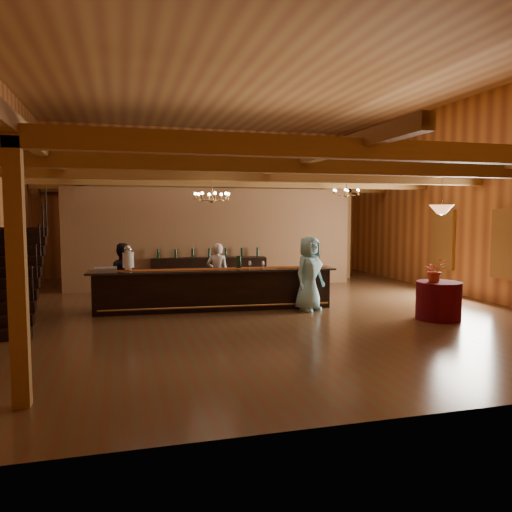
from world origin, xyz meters
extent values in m
plane|color=brown|center=(0.00, 0.00, 0.00)|extent=(14.00, 14.00, 0.00)
plane|color=#AA7C41|center=(0.00, 0.00, 5.50)|extent=(14.00, 14.00, 0.00)
cube|color=#BB7435|center=(0.00, 7.00, 2.75)|extent=(12.00, 0.10, 5.50)
cube|color=#BB7435|center=(0.00, -7.00, 2.75)|extent=(12.00, 0.10, 5.50)
cube|color=#BB7435|center=(6.00, 0.00, 2.75)|extent=(0.10, 14.00, 5.50)
cube|color=brown|center=(0.00, -5.50, 3.20)|extent=(11.90, 0.20, 0.28)
cube|color=brown|center=(0.00, -3.00, 3.20)|extent=(11.90, 0.20, 0.28)
cube|color=brown|center=(0.00, -0.50, 3.20)|extent=(11.90, 0.20, 0.28)
cube|color=brown|center=(0.00, 2.00, 3.20)|extent=(11.90, 0.20, 0.28)
cube|color=brown|center=(0.00, 4.50, 3.20)|extent=(11.90, 0.20, 0.28)
cube|color=brown|center=(0.00, 6.80, 3.20)|extent=(11.90, 0.20, 0.28)
cube|color=brown|center=(-4.50, 0.00, 3.34)|extent=(0.18, 13.90, 0.22)
cube|color=brown|center=(0.00, 0.00, 3.34)|extent=(0.18, 13.90, 0.22)
cube|color=brown|center=(4.50, 0.00, 3.34)|extent=(0.18, 13.90, 0.22)
cube|color=brown|center=(-4.50, 4.50, 1.60)|extent=(0.20, 0.20, 3.20)
cube|color=brown|center=(4.50, 4.50, 1.60)|extent=(0.20, 0.20, 3.20)
cube|color=brown|center=(-4.50, -5.50, 1.60)|extent=(0.20, 0.20, 3.20)
cube|color=brown|center=(-0.50, 3.50, 1.55)|extent=(9.00, 0.18, 3.10)
cube|color=white|center=(5.95, -1.60, 1.55)|extent=(0.12, 1.05, 1.75)
cube|color=white|center=(5.95, 1.00, 1.55)|extent=(0.12, 1.05, 1.75)
cube|color=black|center=(-5.45, -2.00, 0.10)|extent=(1.00, 0.28, 0.20)
cube|color=black|center=(-5.45, -1.72, 0.30)|extent=(1.00, 0.28, 0.20)
cube|color=black|center=(-5.45, -1.44, 0.50)|extent=(1.00, 0.28, 0.20)
cube|color=black|center=(-5.45, -1.16, 0.70)|extent=(1.00, 0.28, 0.20)
cube|color=black|center=(-5.45, -0.88, 0.90)|extent=(1.00, 0.28, 0.20)
cube|color=black|center=(-5.45, -0.60, 1.10)|extent=(1.00, 0.28, 0.20)
cube|color=black|center=(-5.45, -0.32, 1.30)|extent=(1.00, 0.28, 0.20)
cube|color=black|center=(-5.45, -0.04, 1.50)|extent=(1.00, 0.28, 0.20)
cube|color=black|center=(-5.45, 0.24, 1.70)|extent=(1.00, 0.28, 0.20)
cube|color=black|center=(-5.45, 0.52, 1.90)|extent=(1.00, 0.28, 0.20)
cube|color=black|center=(1.00, 5.50, 0.55)|extent=(1.20, 0.60, 1.10)
cube|color=#9C6639|center=(-2.00, 5.50, 0.50)|extent=(1.00, 0.60, 1.00)
cube|color=black|center=(-1.16, -0.14, 0.47)|extent=(5.64, 1.00, 0.93)
cube|color=black|center=(-1.16, -0.14, 0.96)|extent=(5.93, 1.14, 0.05)
cube|color=#790505|center=(-1.16, -0.14, 0.99)|extent=(5.53, 0.76, 0.01)
cylinder|color=#A98046|center=(-1.16, -0.51, 0.14)|extent=(5.41, 0.42, 0.05)
cylinder|color=silver|center=(-3.16, 0.05, 1.02)|extent=(0.18, 0.18, 0.08)
cylinder|color=silver|center=(-3.16, 0.05, 1.24)|extent=(0.26, 0.26, 0.36)
sphere|color=silver|center=(-3.16, 0.05, 1.49)|extent=(0.18, 0.18, 0.18)
cube|color=gray|center=(-3.67, -0.01, 1.03)|extent=(0.50, 0.50, 0.10)
cube|color=#9C6639|center=(1.13, -0.36, 1.13)|extent=(0.06, 0.06, 0.30)
cube|color=#9C6639|center=(1.41, -0.36, 1.13)|extent=(0.06, 0.06, 0.30)
cylinder|color=#9C6639|center=(1.27, -0.36, 1.16)|extent=(0.24, 0.24, 0.24)
cylinder|color=black|center=(-0.57, -0.07, 1.13)|extent=(0.07, 0.07, 0.30)
cylinder|color=black|center=(-0.54, -0.07, 1.13)|extent=(0.07, 0.07, 0.30)
cylinder|color=black|center=(-0.53, -0.07, 1.13)|extent=(0.07, 0.07, 0.30)
cube|color=black|center=(-0.71, 3.17, 0.49)|extent=(3.51, 1.06, 0.97)
cylinder|color=#57030D|center=(3.36, -2.51, 0.42)|extent=(0.96, 0.96, 0.83)
cylinder|color=#A98046|center=(-1.28, -0.53, 2.91)|extent=(0.02, 0.02, 0.59)
sphere|color=#A98046|center=(-1.28, -0.53, 2.61)|extent=(0.12, 0.12, 0.12)
torus|color=#A98046|center=(-1.28, -0.53, 2.71)|extent=(0.80, 0.80, 0.04)
cylinder|color=#A98046|center=(3.00, 1.42, 3.02)|extent=(0.02, 0.02, 0.37)
sphere|color=#A98046|center=(3.00, 1.42, 2.83)|extent=(0.12, 0.12, 0.12)
torus|color=#A98046|center=(3.00, 1.42, 2.93)|extent=(0.80, 0.80, 0.04)
cylinder|color=#A98046|center=(3.36, -2.51, 2.80)|extent=(0.02, 0.02, 0.80)
cone|color=#E08149|center=(3.36, -2.51, 2.40)|extent=(0.52, 0.52, 0.20)
imported|color=silver|center=(-0.96, 0.55, 0.79)|extent=(0.67, 0.56, 1.57)
imported|color=black|center=(-3.31, 0.72, 0.80)|extent=(0.85, 0.71, 1.60)
imported|color=#82C3CC|center=(1.00, -0.83, 0.89)|extent=(1.03, 0.91, 1.78)
imported|color=#305829|center=(2.72, 3.83, 0.58)|extent=(0.76, 0.67, 1.15)
imported|color=#B13E24|center=(3.25, -2.50, 1.09)|extent=(0.52, 0.47, 0.51)
imported|color=#A98046|center=(3.22, -2.49, 0.98)|extent=(0.19, 0.19, 0.30)
camera|label=1|loc=(-3.31, -11.86, 2.32)|focal=35.00mm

